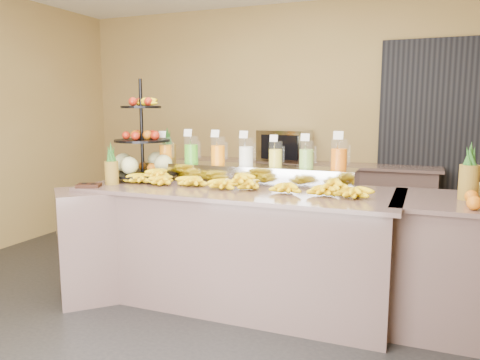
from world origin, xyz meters
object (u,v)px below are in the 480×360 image
Objects in this scene: banana_heap at (240,180)px; condiment_caddy at (89,185)px; pitcher_tray at (246,174)px; oven_warmer at (284,146)px; fruit_stand at (146,154)px.

condiment_caddy is at bearing -161.38° from banana_heap.
banana_heap is (0.06, -0.30, -0.01)m from pitcher_tray.
oven_warmer is at bearing 96.39° from banana_heap.
pitcher_tray is at bearing -78.55° from oven_warmer.
fruit_stand is at bearing 170.34° from banana_heap.
banana_heap is at bearing 3.61° from fruit_stand.
condiment_caddy is 0.32× the size of oven_warmer.
banana_heap reaches higher than condiment_caddy.
pitcher_tray is 0.90× the size of banana_heap.
fruit_stand is at bearing -171.00° from pitcher_tray.
fruit_stand is 1.57× the size of oven_warmer.
banana_heap is 1.21m from condiment_caddy.
oven_warmer is at bearing 95.41° from pitcher_tray.
condiment_caddy is (-1.15, -0.39, -0.05)m from banana_heap.
banana_heap is 11.55× the size of condiment_caddy.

